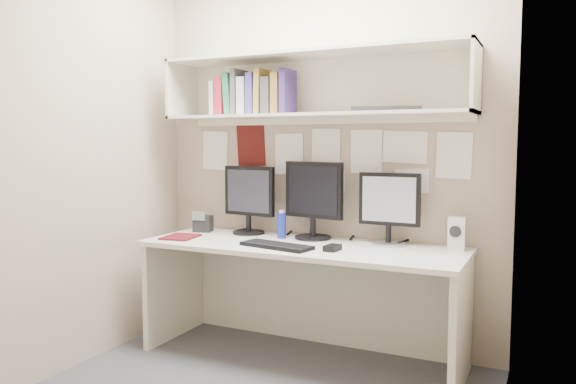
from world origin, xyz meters
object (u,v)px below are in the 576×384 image
at_px(monitor_right, 389,205).
at_px(keyboard, 277,246).
at_px(desk_phone, 203,223).
at_px(speaker, 457,234).
at_px(monitor_center, 313,197).
at_px(desk, 302,301).
at_px(monitor_left, 249,197).
at_px(maroon_notebook, 181,237).

height_order(monitor_right, keyboard, monitor_right).
bearing_deg(desk_phone, speaker, -12.90).
distance_m(monitor_center, speaker, 0.93).
distance_m(desk, monitor_right, 0.81).
bearing_deg(monitor_left, monitor_center, 7.35).
distance_m(keyboard, maroon_notebook, 0.73).
xyz_separation_m(monitor_center, desk_phone, (-0.82, -0.07, -0.21)).
xyz_separation_m(keyboard, desk_phone, (-0.74, 0.32, 0.05)).
height_order(monitor_left, monitor_center, monitor_center).
distance_m(monitor_right, speaker, 0.43).
height_order(keyboard, speaker, speaker).
bearing_deg(desk, monitor_left, 156.17).
bearing_deg(monitor_right, desk, -155.14).
bearing_deg(keyboard, monitor_right, 45.10).
bearing_deg(monitor_right, monitor_left, -179.21).
xyz_separation_m(monitor_right, desk_phone, (-1.32, -0.07, -0.18)).
height_order(desk, monitor_right, monitor_right).
relative_size(desk, desk_phone, 13.41).
xyz_separation_m(speaker, maroon_notebook, (-1.71, -0.36, -0.09)).
distance_m(keyboard, desk_phone, 0.81).
bearing_deg(desk_phone, monitor_left, -3.60).
relative_size(monitor_center, speaker, 2.62).
distance_m(desk, desk_phone, 0.95).
distance_m(monitor_left, desk_phone, 0.40).
xyz_separation_m(monitor_center, keyboard, (-0.08, -0.39, -0.26)).
height_order(monitor_left, desk_phone, monitor_left).
bearing_deg(desk, desk_phone, 169.78).
xyz_separation_m(monitor_center, speaker, (0.91, 0.00, -0.18)).
xyz_separation_m(monitor_left, maroon_notebook, (-0.32, -0.35, -0.25)).
height_order(desk, desk_phone, desk_phone).
bearing_deg(desk, maroon_notebook, -170.56).
bearing_deg(monitor_left, keyboard, -36.28).
bearing_deg(maroon_notebook, monitor_center, 15.06).
xyz_separation_m(speaker, desk_phone, (-1.73, -0.07, -0.04)).
bearing_deg(desk_phone, monitor_center, -10.39).
height_order(maroon_notebook, desk_phone, desk_phone).
xyz_separation_m(monitor_left, speaker, (1.39, 0.00, -0.16)).
height_order(monitor_left, maroon_notebook, monitor_left).
height_order(speaker, maroon_notebook, speaker).
bearing_deg(keyboard, desk_phone, 168.24).
height_order(monitor_center, speaker, monitor_center).
distance_m(desk, monitor_center, 0.67).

